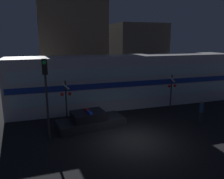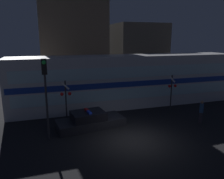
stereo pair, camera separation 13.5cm
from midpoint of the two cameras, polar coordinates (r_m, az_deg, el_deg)
The scene contains 9 objects.
ground_plane at distance 13.66m, azimuth 5.49°, elevation -13.05°, with size 120.00×120.00×0.00m, color black.
train at distance 19.97m, azimuth 4.01°, elevation 2.36°, with size 20.63×3.08×4.57m.
police_car at distance 15.42m, azimuth -5.94°, elevation -8.11°, with size 4.85×2.49×1.23m.
pedestrian at distance 17.17m, azimuth 22.04°, elevation -5.31°, with size 0.28×0.28×1.68m.
crossing_signal_near at distance 19.24m, azimuth 15.10°, elevation 0.16°, with size 0.79×0.30×3.03m.
crossing_signal_far at distance 15.98m, azimuth -12.15°, elevation -2.10°, with size 0.79×0.30×3.12m.
traffic_light_corner at distance 13.10m, azimuth -17.21°, elevation 1.58°, with size 0.30×0.46×4.93m.
building_left at distance 26.90m, azimuth -10.51°, elevation 11.71°, with size 7.44×5.69×10.87m.
building_center at distance 29.26m, azimuth 6.47°, elevation 8.98°, with size 6.21×5.57×7.85m.
Camera 1 is at (-4.97, -11.22, 6.02)m, focal length 35.00 mm.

